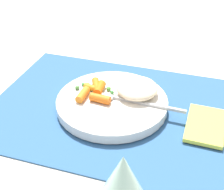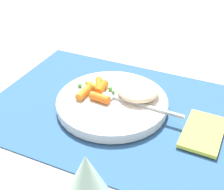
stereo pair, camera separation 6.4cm
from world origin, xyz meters
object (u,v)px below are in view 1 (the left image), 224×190
at_px(fork, 128,101).
at_px(napkin, 205,125).
at_px(rice_mound, 137,88).
at_px(wine_glass, 122,190).
at_px(carrot_portion, 95,91).
at_px(plate, 112,103).

xyz_separation_m(fork, napkin, (-0.16, 0.01, -0.02)).
relative_size(rice_mound, wine_glass, 0.50).
distance_m(carrot_portion, napkin, 0.23).
bearing_deg(wine_glass, carrot_portion, -64.36).
distance_m(rice_mound, wine_glass, 0.34).
height_order(fork, wine_glass, wine_glass).
bearing_deg(wine_glass, napkin, -106.65).
bearing_deg(plate, napkin, 177.46).
relative_size(plate, napkin, 2.01).
xyz_separation_m(rice_mound, carrot_portion, (0.08, 0.03, -0.01)).
xyz_separation_m(rice_mound, wine_glass, (-0.06, 0.33, 0.08)).
relative_size(carrot_portion, napkin, 0.76).
relative_size(carrot_portion, wine_glass, 0.50).
bearing_deg(carrot_portion, napkin, 176.82).
xyz_separation_m(plate, rice_mound, (-0.04, -0.03, 0.02)).
height_order(rice_mound, wine_glass, wine_glass).
bearing_deg(wine_glass, rice_mound, -79.68).
xyz_separation_m(plate, napkin, (-0.19, 0.01, -0.01)).
height_order(carrot_portion, fork, carrot_portion).
distance_m(rice_mound, fork, 0.04).
height_order(fork, napkin, fork).
bearing_deg(rice_mound, carrot_portion, 18.63).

